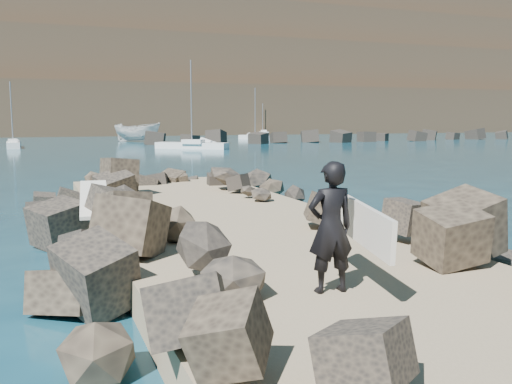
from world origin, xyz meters
TOP-DOWN VIEW (x-y plane):
  - ground at (0.00, 0.00)m, footprint 800.00×800.00m
  - jetty at (0.00, -2.00)m, footprint 6.00×26.00m
  - riprap_left at (-2.90, -1.50)m, footprint 2.60×22.00m
  - riprap_right at (2.90, -1.50)m, footprint 2.60×22.00m
  - breakwater_secondary at (35.00, 55.00)m, footprint 52.00×4.00m
  - headland at (10.00, 160.00)m, footprint 360.00×140.00m
  - surfboard_resting at (-3.05, 1.70)m, footprint 0.83×2.55m
  - boat_imported at (8.48, 65.67)m, footprint 6.87×5.69m
  - surfer_with_board at (-0.42, -5.15)m, footprint 1.01×2.28m
  - sailboat_d at (25.70, 66.23)m, footprint 3.28×6.41m
  - sailboat_c at (10.49, 44.53)m, footprint 6.95×5.95m
  - sailboat_f at (36.03, 89.25)m, footprint 1.64×4.97m
  - sailboat_b at (-6.58, 52.93)m, footprint 1.46×5.75m
  - headland_buildings at (16.81, 152.19)m, footprint 137.50×30.50m

SIDE VIEW (x-z plane):
  - ground at x=0.00m, z-range 0.00..0.00m
  - jetty at x=0.00m, z-range 0.00..0.60m
  - sailboat_c at x=10.49m, z-range -4.17..4.86m
  - sailboat_d at x=25.70m, z-range -3.49..4.18m
  - sailboat_b at x=-6.58m, z-range -3.17..3.86m
  - sailboat_f at x=36.03m, z-range -2.71..3.41m
  - riprap_left at x=-2.90m, z-range 0.00..1.00m
  - riprap_right at x=2.90m, z-range 0.00..1.00m
  - breakwater_secondary at x=35.00m, z-range 0.00..1.20m
  - surfboard_resting at x=-3.05m, z-range 1.00..1.08m
  - boat_imported at x=8.48m, z-range 0.00..2.55m
  - surfer_with_board at x=-0.42m, z-range 0.61..2.46m
  - headland at x=10.00m, z-range 0.00..32.00m
  - headland_buildings at x=16.81m, z-range 31.47..36.47m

